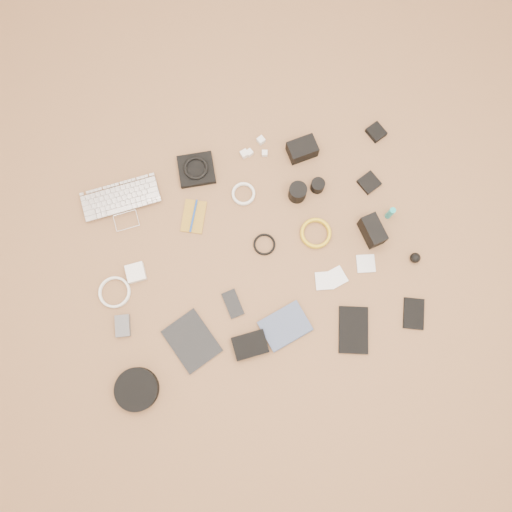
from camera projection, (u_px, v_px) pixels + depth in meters
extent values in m
cube|color=#8B5D40|center=(256.00, 256.00, 2.22)|extent=(4.00, 4.00, 0.04)
imported|color=silver|center=(124.00, 208.00, 2.23)|extent=(0.36, 0.26, 0.03)
cube|color=black|center=(196.00, 170.00, 2.27)|extent=(0.17, 0.16, 0.03)
torus|color=black|center=(196.00, 168.00, 2.25)|extent=(0.14, 0.14, 0.01)
cube|color=white|center=(249.00, 153.00, 2.29)|extent=(0.04, 0.04, 0.03)
cube|color=white|center=(261.00, 140.00, 2.30)|extent=(0.04, 0.04, 0.03)
cube|color=white|center=(265.00, 153.00, 2.29)|extent=(0.03, 0.03, 0.02)
cube|color=white|center=(244.00, 154.00, 2.28)|extent=(0.04, 0.04, 0.03)
cube|color=black|center=(302.00, 149.00, 2.27)|extent=(0.14, 0.10, 0.07)
cube|color=black|center=(376.00, 132.00, 2.31)|extent=(0.09, 0.10, 0.03)
cube|color=olive|center=(194.00, 216.00, 2.24)|extent=(0.15, 0.18, 0.01)
cylinder|color=#123B96|center=(193.00, 216.00, 2.23)|extent=(0.07, 0.14, 0.01)
torus|color=white|center=(243.00, 194.00, 2.25)|extent=(0.14, 0.14, 0.01)
cylinder|color=black|center=(297.00, 192.00, 2.22)|extent=(0.10, 0.10, 0.09)
cylinder|color=black|center=(318.00, 186.00, 2.24)|extent=(0.08, 0.08, 0.06)
cube|color=black|center=(369.00, 183.00, 2.26)|extent=(0.11, 0.11, 0.02)
cube|color=white|center=(136.00, 273.00, 2.17)|extent=(0.08, 0.08, 0.03)
torus|color=white|center=(115.00, 292.00, 2.17)|extent=(0.18, 0.18, 0.01)
torus|color=black|center=(264.00, 245.00, 2.21)|extent=(0.13, 0.13, 0.01)
torus|color=gold|center=(315.00, 234.00, 2.22)|extent=(0.16, 0.16, 0.02)
cube|color=black|center=(372.00, 231.00, 2.18)|extent=(0.09, 0.14, 0.10)
cylinder|color=teal|center=(390.00, 213.00, 2.20)|extent=(0.03, 0.03, 0.09)
cube|color=#515155|center=(123.00, 326.00, 2.13)|extent=(0.07, 0.10, 0.03)
cube|color=black|center=(192.00, 341.00, 2.12)|extent=(0.24, 0.27, 0.01)
cube|color=black|center=(233.00, 304.00, 2.16)|extent=(0.08, 0.13, 0.01)
cube|color=silver|center=(324.00, 281.00, 2.18)|extent=(0.09, 0.09, 0.01)
cube|color=silver|center=(336.00, 277.00, 2.18)|extent=(0.10, 0.10, 0.01)
cube|color=silver|center=(366.00, 264.00, 2.19)|extent=(0.09, 0.09, 0.01)
sphere|color=black|center=(415.00, 258.00, 2.18)|extent=(0.06, 0.06, 0.05)
cylinder|color=black|center=(137.00, 389.00, 2.06)|extent=(0.22, 0.22, 0.05)
cube|color=black|center=(250.00, 345.00, 2.11)|extent=(0.14, 0.11, 0.04)
imported|color=#3F4C6B|center=(294.00, 341.00, 2.12)|extent=(0.23, 0.19, 0.02)
cube|color=black|center=(353.00, 330.00, 2.13)|extent=(0.18, 0.23, 0.01)
cube|color=black|center=(414.00, 314.00, 2.15)|extent=(0.13, 0.16, 0.01)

